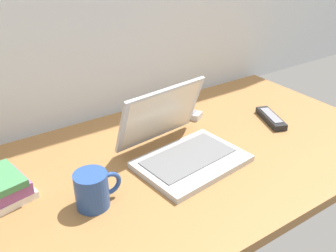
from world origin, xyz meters
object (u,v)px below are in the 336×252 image
laptop (181,145)px  coffee_mug (93,189)px  remote_control_far (271,118)px  remote_control_near (180,112)px

laptop → coffee_mug: 0.31m
remote_control_far → laptop: bearing=-178.4°
coffee_mug → remote_control_near: (0.48, 0.29, -0.04)m
remote_control_near → remote_control_far: bearing=-43.0°
laptop → coffee_mug: laptop is taller
coffee_mug → remote_control_far: bearing=5.5°
laptop → remote_control_near: (0.17, 0.24, -0.03)m
remote_control_near → laptop: bearing=-125.7°
laptop → remote_control_far: 0.41m
coffee_mug → remote_control_near: bearing=31.5°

